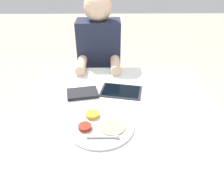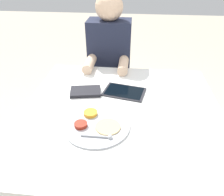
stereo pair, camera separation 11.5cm
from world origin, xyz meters
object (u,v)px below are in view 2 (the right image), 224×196
object	(u,v)px
thali_tray	(96,124)
person_diner	(110,75)
tablet_device	(124,92)
red_notebook	(86,92)

from	to	relation	value
thali_tray	person_diner	world-z (taller)	person_diner
tablet_device	person_diner	distance (m)	0.56
tablet_device	thali_tray	bearing A→B (deg)	-109.84
red_notebook	thali_tray	bearing A→B (deg)	-68.83
thali_tray	tablet_device	world-z (taller)	thali_tray
thali_tray	person_diner	distance (m)	0.85
thali_tray	red_notebook	world-z (taller)	thali_tray
thali_tray	person_diner	bearing A→B (deg)	92.14
thali_tray	tablet_device	xyz separation A→B (m)	(0.12, 0.32, -0.00)
red_notebook	tablet_device	world-z (taller)	red_notebook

